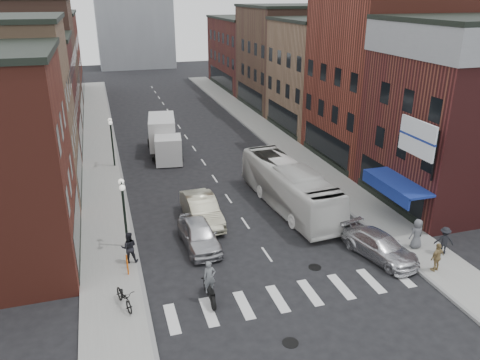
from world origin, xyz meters
The scene contains 30 objects.
ground centered at (0.00, 0.00, 0.00)m, with size 160.00×160.00×0.00m, color black.
sidewalk_left centered at (-8.50, 22.00, 0.07)m, with size 3.00×74.00×0.15m, color gray.
sidewalk_right centered at (8.50, 22.00, 0.07)m, with size 3.00×74.00×0.15m, color gray.
curb_left centered at (-7.00, 22.00, 0.00)m, with size 0.20×74.00×0.16m, color gray.
curb_right centered at (7.00, 22.00, 0.00)m, with size 0.20×74.00×0.16m, color gray.
crosswalk_stripes centered at (0.00, -3.00, 0.00)m, with size 12.00×2.20×0.01m, color silver.
bldg_left_mid_b centered at (-14.99, 24.00, 5.15)m, with size 10.30×10.20×10.30m.
bldg_left_far_a centered at (-14.99, 35.00, 6.65)m, with size 10.30×12.20×13.30m.
bldg_left_far_b centered at (-14.99, 49.00, 5.65)m, with size 10.30×16.20×11.30m.
bldg_right_corner centered at (14.99, 4.50, 6.15)m, with size 10.30×9.20×12.30m.
bldg_right_mid_a centered at (15.00, 14.00, 7.15)m, with size 10.30×10.20×14.30m.
bldg_right_mid_b centered at (14.99, 24.00, 5.65)m, with size 10.30×10.20×11.30m.
bldg_right_far_a centered at (14.99, 35.00, 6.15)m, with size 10.30×12.20×12.30m.
bldg_right_far_b centered at (14.99, 49.00, 5.15)m, with size 10.30×16.20×10.30m.
awning_blue centered at (8.93, 2.50, 2.63)m, with size 1.80×5.00×0.78m.
billboard_sign centered at (8.59, 0.50, 6.13)m, with size 1.52×3.00×3.70m.
streetlamp_near centered at (-7.40, 4.00, 2.91)m, with size 0.32×1.22×4.11m.
streetlamp_far centered at (-7.40, 18.00, 2.91)m, with size 0.32×1.22×4.11m.
bike_rack centered at (-7.60, 1.30, 0.55)m, with size 0.08×0.68×0.80m.
box_truck centered at (-2.89, 19.96, 1.61)m, with size 2.90×7.70×3.25m.
motorcycle_rider centered at (-4.05, -2.20, 1.00)m, with size 0.60×2.11×2.15m.
transit_bus centered at (3.54, 6.44, 1.52)m, with size 2.56×10.93×3.04m, color silver.
sedan_left_near centered at (-3.43, 3.00, 0.78)m, with size 1.85×4.60×1.57m, color #BBBBC0.
sedan_left_far centered at (-2.60, 6.00, 0.86)m, with size 1.81×5.20×1.71m, color beige.
curb_car centered at (5.85, -1.06, 0.69)m, with size 1.93×4.75×1.38m, color silver.
parked_bicycle centered at (-7.96, -1.64, 0.65)m, with size 0.66×1.89×0.99m, color black.
ped_left_solo centered at (-7.40, 2.23, 1.03)m, with size 0.85×0.49×1.76m, color black.
ped_right_a centered at (9.33, -1.94, 0.95)m, with size 1.03×0.51×1.59m, color black.
ped_right_b centered at (7.79, -3.30, 0.95)m, with size 0.93×0.47×1.59m, color #94794B.
ped_right_c centered at (8.27, -0.96, 1.03)m, with size 0.86×0.56×1.75m, color #595A61.
Camera 1 is at (-8.09, -20.34, 13.67)m, focal length 35.00 mm.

